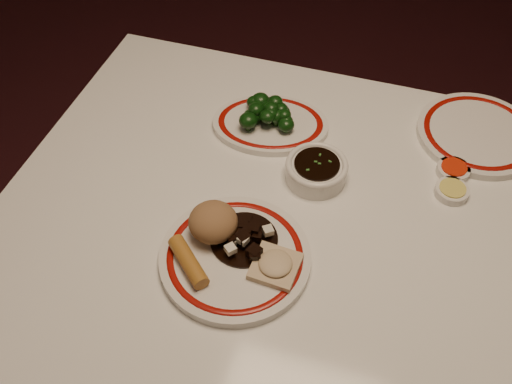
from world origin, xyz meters
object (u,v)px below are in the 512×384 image
Objects in this scene: soy_bowl at (316,171)px; main_plate at (235,257)px; spring_roll at (188,262)px; stirfry_heap at (244,238)px; broccoli_pile at (268,112)px; rice_mound at (213,222)px; dining_table at (314,255)px; fried_wonton at (275,265)px; broccoli_plate at (270,124)px.

main_plate is at bearing -110.76° from soy_bowl.
stirfry_heap is at bearing -1.25° from spring_roll.
soy_bowl is (0.15, 0.28, -0.01)m from spring_roll.
broccoli_pile is at bearing 97.26° from main_plate.
spring_roll is 0.11m from stirfry_heap.
broccoli_pile is at bearing 99.08° from stirfry_heap.
stirfry_heap is (0.07, 0.08, -0.00)m from spring_roll.
broccoli_pile is at bearing 38.96° from spring_roll.
main_plate is 3.14× the size of rice_mound.
broccoli_pile reaches higher than dining_table.
main_plate is 0.04m from stirfry_heap.
rice_mound is 0.73× the size of soy_bowl.
main_plate is 0.08m from spring_roll.
spring_roll reaches higher than soy_bowl.
spring_roll is (-0.19, -0.16, 0.12)m from dining_table.
rice_mound is 0.06m from stirfry_heap.
fried_wonton reaches higher than dining_table.
stirfry_heap reaches higher than broccoli_plate.
spring_roll is 0.15m from fried_wonton.
broccoli_pile reaches higher than broccoli_plate.
main_plate is 0.08m from fried_wonton.
spring_roll is (-0.02, -0.08, -0.02)m from rice_mound.
broccoli_pile reaches higher than spring_roll.
dining_table is 11.67× the size of spring_roll.
main_plate is at bearing -101.31° from stirfry_heap.
rice_mound is at bearing -125.00° from soy_bowl.
fried_wonton is at bearing -4.32° from main_plate.
broccoli_plate is (0.03, 0.39, -0.02)m from spring_roll.
stirfry_heap is (0.06, -0.00, -0.02)m from rice_mound.
broccoli_plate is at bearing 87.71° from rice_mound.
soy_bowl is at bearing -41.25° from broccoli_pile.
dining_table is 0.31m from broccoli_pile.
broccoli_plate is at bearing 124.91° from dining_table.
main_plate is at bearing -83.63° from broccoli_plate.
main_plate is at bearing 175.68° from fried_wonton.
spring_roll is at bearing -93.27° from broccoli_pile.
broccoli_plate is (-0.11, 0.35, -0.02)m from fried_wonton.
stirfry_heap reaches higher than main_plate.
broccoli_pile is at bearing 108.53° from fried_wonton.
fried_wonton is (0.07, -0.01, 0.02)m from main_plate.
dining_table is at bearing 25.34° from rice_mound.
rice_mound reaches higher than fried_wonton.
spring_roll is at bearing -94.16° from broccoli_plate.
main_plate is 0.07m from rice_mound.
rice_mound is 0.72× the size of stirfry_heap.
soy_bowl is at bearing 13.10° from spring_roll.
main_plate reaches higher than dining_table.
broccoli_pile is (-0.04, 0.35, 0.03)m from main_plate.
broccoli_pile is at bearing 125.51° from dining_table.
broccoli_plate is at bearing -28.33° from broccoli_pile.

